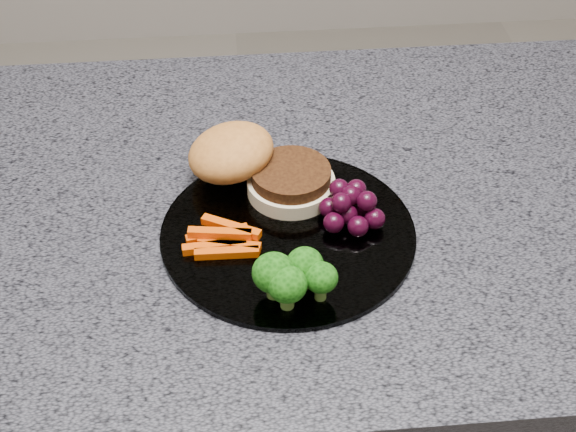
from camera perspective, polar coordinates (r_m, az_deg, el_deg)
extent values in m
cube|color=#4A4A54|center=(0.88, -1.01, 0.43)|extent=(1.20, 0.60, 0.04)
cylinder|color=white|center=(0.82, 0.00, -1.21)|extent=(0.26, 0.26, 0.01)
cylinder|color=beige|center=(0.86, 0.22, 2.17)|extent=(0.12, 0.12, 0.02)
cylinder|color=#3E210C|center=(0.85, 0.22, 2.98)|extent=(0.11, 0.11, 0.01)
ellipsoid|color=#C47631|center=(0.87, -4.07, 4.16)|extent=(0.12, 0.12, 0.05)
cube|color=#E04703|center=(0.81, -4.33, -1.40)|extent=(0.06, 0.02, 0.01)
cube|color=#E04703|center=(0.80, -4.19, -2.02)|extent=(0.06, 0.03, 0.01)
cube|color=#E04703|center=(0.80, -5.26, -2.17)|extent=(0.06, 0.01, 0.01)
cube|color=#E04703|center=(0.80, -4.06, -0.79)|extent=(0.06, 0.04, 0.01)
cube|color=#E04703|center=(0.80, -4.87, -1.24)|extent=(0.06, 0.02, 0.01)
cube|color=#E04703|center=(0.79, -4.38, -2.63)|extent=(0.06, 0.01, 0.01)
cube|color=#E04703|center=(0.81, -5.06, -1.33)|extent=(0.06, 0.02, 0.01)
cylinder|color=#59802E|center=(0.75, -1.00, -5.20)|extent=(0.01, 0.01, 0.02)
ellipsoid|color=#0C3807|center=(0.73, -1.02, -4.05)|extent=(0.04, 0.04, 0.04)
cylinder|color=#59802E|center=(0.75, 1.18, -4.51)|extent=(0.01, 0.01, 0.02)
ellipsoid|color=#0C3807|center=(0.74, 1.21, -3.46)|extent=(0.04, 0.04, 0.03)
cylinder|color=#59802E|center=(0.74, -0.06, -5.97)|extent=(0.01, 0.01, 0.02)
ellipsoid|color=#0C3807|center=(0.72, -0.06, -4.88)|extent=(0.04, 0.04, 0.03)
cylinder|color=#59802E|center=(0.74, 2.33, -5.39)|extent=(0.01, 0.01, 0.02)
ellipsoid|color=#0C3807|center=(0.73, 2.37, -4.40)|extent=(0.03, 0.03, 0.03)
sphere|color=black|center=(0.82, 4.26, 0.13)|extent=(0.02, 0.02, 0.02)
sphere|color=black|center=(0.83, 5.43, 0.66)|extent=(0.02, 0.02, 0.02)
sphere|color=black|center=(0.84, 4.34, 1.28)|extent=(0.02, 0.02, 0.02)
sphere|color=black|center=(0.83, 2.93, 0.59)|extent=(0.02, 0.02, 0.02)
sphere|color=black|center=(0.81, 3.27, -0.48)|extent=(0.02, 0.02, 0.02)
sphere|color=black|center=(0.81, 5.00, -0.75)|extent=(0.02, 0.02, 0.02)
sphere|color=black|center=(0.82, 6.19, -0.19)|extent=(0.02, 0.02, 0.02)
sphere|color=black|center=(0.82, 4.49, 1.48)|extent=(0.02, 0.02, 0.02)
sphere|color=black|center=(0.81, 3.80, 0.97)|extent=(0.02, 0.02, 0.02)
sphere|color=black|center=(0.81, 5.63, 1.08)|extent=(0.02, 0.02, 0.02)
sphere|color=black|center=(0.82, 3.67, 1.95)|extent=(0.02, 0.02, 0.02)
sphere|color=black|center=(0.83, 4.88, 1.92)|extent=(0.02, 0.02, 0.02)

